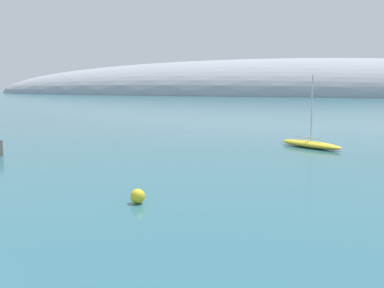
{
  "coord_description": "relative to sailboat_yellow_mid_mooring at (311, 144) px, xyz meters",
  "views": [
    {
      "loc": [
        13.76,
        -10.2,
        7.15
      ],
      "look_at": [
        0.4,
        28.3,
        1.76
      ],
      "focal_mm": 43.95,
      "sensor_mm": 36.0,
      "label": 1
    }
  ],
  "objects": [
    {
      "name": "sailboat_yellow_mid_mooring",
      "position": [
        0.0,
        0.0,
        0.0
      ],
      "size": [
        7.78,
        6.32,
        7.89
      ],
      "rotation": [
        0.0,
        0.0,
        5.67
      ],
      "color": "yellow",
      "rests_on": "water"
    },
    {
      "name": "mooring_buoy_yellow",
      "position": [
        -7.51,
        -27.82,
        0.01
      ],
      "size": [
        0.88,
        0.88,
        0.88
      ],
      "primitive_type": "sphere",
      "color": "yellow",
      "rests_on": "water"
    },
    {
      "name": "distant_ridge",
      "position": [
        -32.95,
        207.95,
        -0.43
      ],
      "size": [
        372.49,
        75.81,
        39.49
      ],
      "primitive_type": "ellipsoid",
      "color": "#999EA8",
      "rests_on": "ground"
    }
  ]
}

